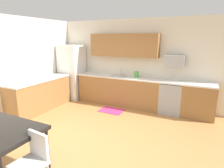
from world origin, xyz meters
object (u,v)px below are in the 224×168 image
at_px(refrigerator, 72,72).
at_px(kettle, 136,75).
at_px(oven_range, 171,97).
at_px(chair_near_table, 33,159).
at_px(microwave, 174,61).

bearing_deg(refrigerator, kettle, 3.16).
height_order(oven_range, kettle, kettle).
bearing_deg(kettle, oven_range, -2.64).
bearing_deg(chair_near_table, oven_range, 72.49).
distance_m(refrigerator, kettle, 2.36).
bearing_deg(refrigerator, oven_range, 1.33).
relative_size(microwave, chair_near_table, 0.64).
height_order(refrigerator, oven_range, refrigerator).
bearing_deg(microwave, kettle, -177.36).
height_order(refrigerator, chair_near_table, refrigerator).
relative_size(chair_near_table, kettle, 4.25).
bearing_deg(chair_near_table, microwave, 72.91).
distance_m(oven_range, chair_near_table, 4.03).
xyz_separation_m(microwave, chair_near_table, (-1.21, -3.95, -0.99)).
bearing_deg(microwave, refrigerator, -177.00).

